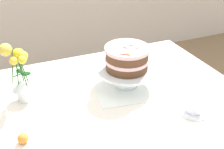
% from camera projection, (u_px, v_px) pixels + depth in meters
% --- Properties ---
extents(dining_table, '(1.40, 1.00, 0.74)m').
position_uv_depth(dining_table, '(103.00, 121.00, 1.26)').
color(dining_table, white).
rests_on(dining_table, ground).
extents(linen_napkin, '(0.36, 0.36, 0.00)m').
position_uv_depth(linen_napkin, '(126.00, 86.00, 1.36)').
color(linen_napkin, white).
rests_on(linen_napkin, dining_table).
extents(cake_stand, '(0.29, 0.29, 0.10)m').
position_uv_depth(cake_stand, '(126.00, 72.00, 1.32)').
color(cake_stand, silver).
rests_on(cake_stand, linen_napkin).
extents(layer_cake, '(0.21, 0.21, 0.12)m').
position_uv_depth(layer_cake, '(127.00, 58.00, 1.28)').
color(layer_cake, brown).
rests_on(layer_cake, cake_stand).
extents(flower_vase, '(0.11, 0.10, 0.29)m').
position_uv_depth(flower_vase, '(19.00, 75.00, 1.19)').
color(flower_vase, silver).
rests_on(flower_vase, dining_table).
extents(teacup, '(0.13, 0.13, 0.06)m').
position_uv_depth(teacup, '(194.00, 108.00, 1.16)').
color(teacup, white).
rests_on(teacup, dining_table).
extents(fallen_rose, '(0.12, 0.15, 0.04)m').
position_uv_depth(fallen_rose, '(22.00, 139.00, 1.00)').
color(fallen_rose, '#2D6028').
rests_on(fallen_rose, dining_table).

